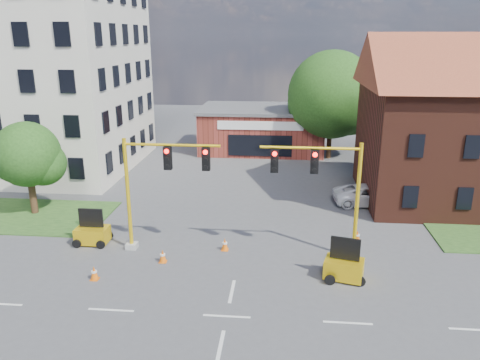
{
  "coord_description": "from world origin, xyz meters",
  "views": [
    {
      "loc": [
        2.14,
        -16.86,
        11.3
      ],
      "look_at": [
        -0.38,
        10.0,
        2.87
      ],
      "focal_mm": 35.0,
      "sensor_mm": 36.0,
      "label": 1
    }
  ],
  "objects_px": {
    "signal_mast_west": "(157,181)",
    "trailer_west": "(92,233)",
    "pickup_white": "(370,195)",
    "trailer_east": "(344,267)",
    "signal_mast_east": "(325,186)"
  },
  "relations": [
    {
      "from": "trailer_east",
      "to": "signal_mast_east",
      "type": "bearing_deg",
      "value": 125.25
    },
    {
      "from": "signal_mast_west",
      "to": "trailer_west",
      "type": "distance_m",
      "value": 5.21
    },
    {
      "from": "signal_mast_west",
      "to": "pickup_white",
      "type": "bearing_deg",
      "value": 33.44
    },
    {
      "from": "signal_mast_west",
      "to": "pickup_white",
      "type": "height_order",
      "value": "signal_mast_west"
    },
    {
      "from": "signal_mast_east",
      "to": "trailer_west",
      "type": "xyz_separation_m",
      "value": [
        -12.72,
        0.4,
        -3.3
      ]
    },
    {
      "from": "trailer_east",
      "to": "pickup_white",
      "type": "xyz_separation_m",
      "value": [
        3.01,
        10.64,
        0.06
      ]
    },
    {
      "from": "signal_mast_west",
      "to": "trailer_west",
      "type": "xyz_separation_m",
      "value": [
        -4.01,
        0.4,
        -3.3
      ]
    },
    {
      "from": "pickup_white",
      "to": "trailer_west",
      "type": "bearing_deg",
      "value": 110.13
    },
    {
      "from": "trailer_east",
      "to": "pickup_white",
      "type": "relative_size",
      "value": 0.41
    },
    {
      "from": "signal_mast_east",
      "to": "pickup_white",
      "type": "distance_m",
      "value": 9.73
    },
    {
      "from": "signal_mast_west",
      "to": "trailer_east",
      "type": "height_order",
      "value": "signal_mast_west"
    },
    {
      "from": "signal_mast_west",
      "to": "pickup_white",
      "type": "xyz_separation_m",
      "value": [
        12.6,
        8.32,
        -3.22
      ]
    },
    {
      "from": "signal_mast_west",
      "to": "trailer_west",
      "type": "relative_size",
      "value": 3.1
    },
    {
      "from": "signal_mast_west",
      "to": "signal_mast_east",
      "type": "height_order",
      "value": "same"
    },
    {
      "from": "trailer_west",
      "to": "trailer_east",
      "type": "distance_m",
      "value": 13.87
    }
  ]
}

